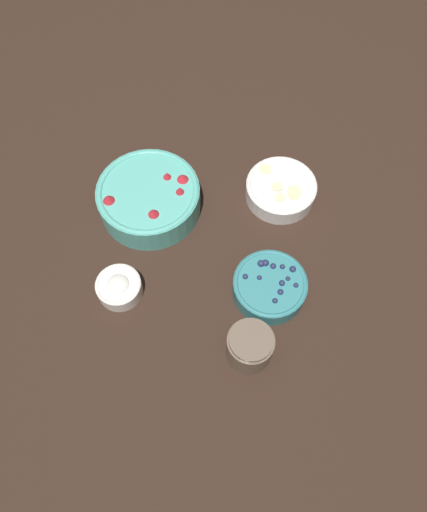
{
  "coord_description": "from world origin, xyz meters",
  "views": [
    {
      "loc": [
        0.18,
        -0.51,
        1.01
      ],
      "look_at": [
        0.01,
        -0.04,
        0.04
      ],
      "focal_mm": 35.0,
      "sensor_mm": 36.0,
      "label": 1
    }
  ],
  "objects_px": {
    "bowl_strawberries": "(149,197)",
    "bowl_cream": "(119,287)",
    "jar_chocolate": "(250,347)",
    "bowl_blueberries": "(270,286)",
    "bowl_bananas": "(281,189)"
  },
  "relations": [
    {
      "from": "bowl_cream",
      "to": "jar_chocolate",
      "type": "height_order",
      "value": "jar_chocolate"
    },
    {
      "from": "bowl_blueberries",
      "to": "bowl_cream",
      "type": "height_order",
      "value": "bowl_blueberries"
    },
    {
      "from": "bowl_blueberries",
      "to": "bowl_bananas",
      "type": "bearing_deg",
      "value": 100.64
    },
    {
      "from": "bowl_bananas",
      "to": "bowl_cream",
      "type": "height_order",
      "value": "same"
    },
    {
      "from": "bowl_strawberries",
      "to": "jar_chocolate",
      "type": "distance_m",
      "value": 0.42
    },
    {
      "from": "bowl_blueberries",
      "to": "jar_chocolate",
      "type": "height_order",
      "value": "jar_chocolate"
    },
    {
      "from": "bowl_bananas",
      "to": "bowl_cream",
      "type": "distance_m",
      "value": 0.44
    },
    {
      "from": "bowl_blueberries",
      "to": "jar_chocolate",
      "type": "distance_m",
      "value": 0.15
    },
    {
      "from": "bowl_cream",
      "to": "bowl_blueberries",
      "type": "bearing_deg",
      "value": 19.58
    },
    {
      "from": "bowl_bananas",
      "to": "jar_chocolate",
      "type": "bearing_deg",
      "value": -83.17
    },
    {
      "from": "bowl_strawberries",
      "to": "jar_chocolate",
      "type": "bearing_deg",
      "value": -38.51
    },
    {
      "from": "bowl_bananas",
      "to": "bowl_cream",
      "type": "bearing_deg",
      "value": -125.72
    },
    {
      "from": "jar_chocolate",
      "to": "bowl_cream",
      "type": "bearing_deg",
      "value": 173.07
    },
    {
      "from": "bowl_strawberries",
      "to": "jar_chocolate",
      "type": "relative_size",
      "value": 2.52
    },
    {
      "from": "bowl_strawberries",
      "to": "bowl_cream",
      "type": "relative_size",
      "value": 2.43
    }
  ]
}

